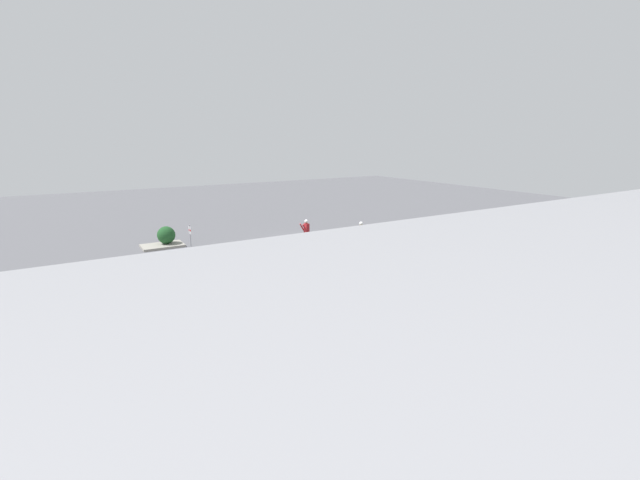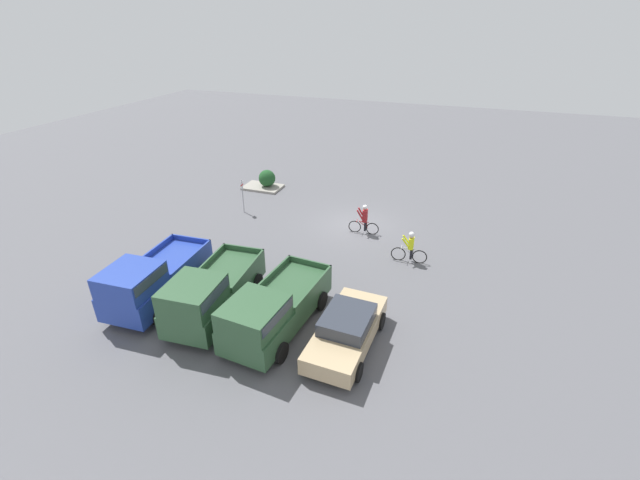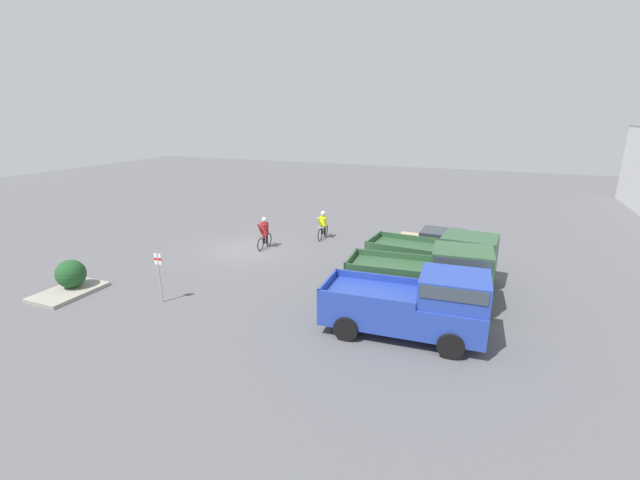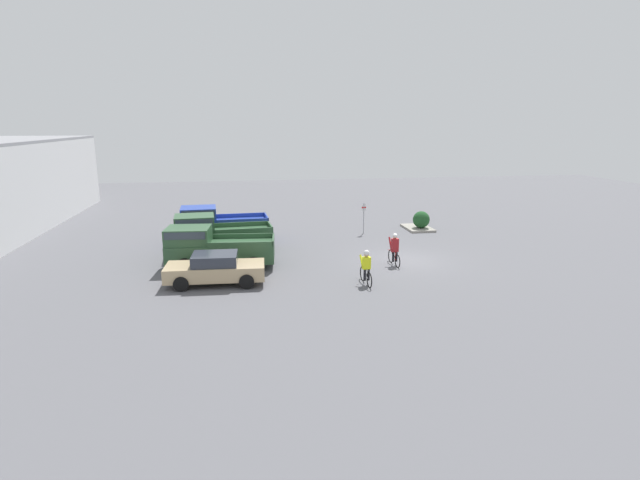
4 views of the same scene
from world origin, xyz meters
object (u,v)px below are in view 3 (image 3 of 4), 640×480
sedan_0 (442,245)px  cyclist_0 (264,233)px  pickup_truck_0 (441,255)px  cyclist_1 (323,224)px  pickup_truck_1 (430,274)px  pickup_truck_2 (417,303)px  fire_lane_sign (159,271)px  shrub (71,274)px

sedan_0 → cyclist_0: cyclist_0 is taller
cyclist_0 → pickup_truck_0: bearing=83.5°
cyclist_1 → sedan_0: bearing=80.6°
pickup_truck_1 → cyclist_1: (-6.70, -7.13, -0.33)m
pickup_truck_2 → sedan_0: bearing=-178.6°
sedan_0 → pickup_truck_2: pickup_truck_2 is taller
pickup_truck_2 → fire_lane_sign: (1.11, -9.63, 0.11)m
pickup_truck_1 → shrub: pickup_truck_1 is taller
pickup_truck_0 → shrub: bearing=-63.0°
sedan_0 → shrub: sedan_0 is taller
fire_lane_sign → pickup_truck_1: bearing=112.1°
pickup_truck_0 → fire_lane_sign: bearing=-55.6°
pickup_truck_1 → pickup_truck_2: size_ratio=1.02×
pickup_truck_2 → cyclist_1: size_ratio=3.03×
shrub → fire_lane_sign: bearing=96.5°
pickup_truck_1 → cyclist_1: 9.79m
pickup_truck_0 → shrub: size_ratio=4.79×
pickup_truck_0 → shrub: pickup_truck_0 is taller
pickup_truck_0 → pickup_truck_2: size_ratio=1.04×
pickup_truck_0 → cyclist_0: (-1.07, -9.46, -0.25)m
sedan_0 → pickup_truck_2: size_ratio=0.86×
pickup_truck_0 → pickup_truck_1: 2.72m
fire_lane_sign → shrub: 4.32m
pickup_truck_2 → cyclist_1: (-9.51, -7.11, -0.32)m
pickup_truck_2 → shrub: (1.60, -13.89, -0.44)m
sedan_0 → pickup_truck_0: size_ratio=0.82×
pickup_truck_2 → pickup_truck_0: bearing=179.2°
cyclist_0 → pickup_truck_2: bearing=54.9°
cyclist_0 → cyclist_1: size_ratio=0.97×
sedan_0 → cyclist_0: (1.77, -9.18, 0.12)m
pickup_truck_1 → cyclist_0: 10.14m
pickup_truck_0 → fire_lane_sign: pickup_truck_0 is taller
cyclist_1 → pickup_truck_0: bearing=61.0°
cyclist_1 → fire_lane_sign: 10.93m
pickup_truck_1 → fire_lane_sign: pickup_truck_1 is taller
pickup_truck_2 → shrub: size_ratio=4.58×
sedan_0 → pickup_truck_1: size_ratio=0.84×
cyclist_0 → shrub: 9.36m
pickup_truck_2 → cyclist_0: size_ratio=3.11×
pickup_truck_2 → shrub: 13.99m
pickup_truck_1 → shrub: (4.41, -13.91, -0.44)m
pickup_truck_0 → cyclist_0: size_ratio=3.24×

